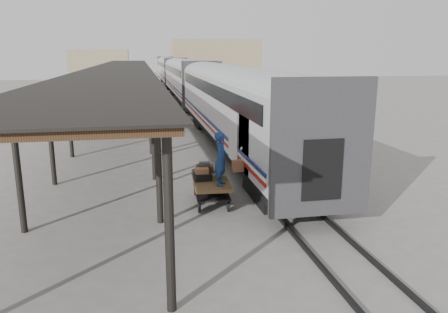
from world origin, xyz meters
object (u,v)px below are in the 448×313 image
luggage_tug (135,118)px  porter (221,159)px  pedestrian (142,121)px  baggage_cart (211,186)px

luggage_tug → porter: bearing=-65.5°
porter → luggage_tug: bearing=30.7°
porter → pedestrian: size_ratio=1.07×
luggage_tug → pedestrian: bearing=-65.0°
baggage_cart → luggage_tug: luggage_tug is taller
baggage_cart → porter: size_ratio=1.33×
baggage_cart → luggage_tug: (-2.85, 17.36, 0.01)m
pedestrian → luggage_tug: bearing=-85.7°
baggage_cart → pedestrian: (-2.36, 14.63, 0.22)m
baggage_cart → porter: porter is taller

